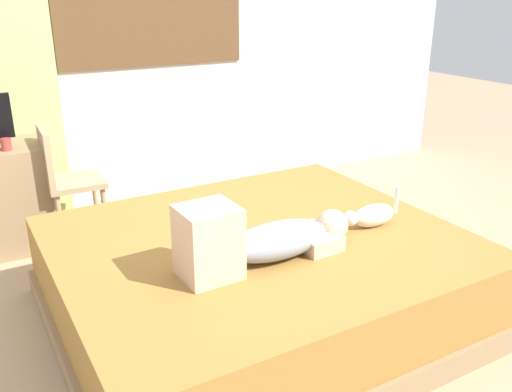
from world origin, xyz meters
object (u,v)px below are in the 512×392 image
cup (6,144)px  person_lying (261,239)px  cat (371,215)px  chair_by_desk (64,177)px  bed (258,278)px

cup → person_lying: bearing=-62.8°
cat → cup: 2.38m
cat → cup: cup is taller
cup → chair_by_desk: chair_by_desk is taller
bed → chair_by_desk: size_ratio=2.49×
cup → chair_by_desk: 0.43m
cat → cup: (-1.64, 1.71, 0.22)m
bed → cat: bearing=-17.5°
person_lying → cat: size_ratio=2.62×
cup → chair_by_desk: bearing=-5.2°
person_lying → cat: bearing=3.7°
bed → cup: (-1.03, 1.52, 0.54)m
bed → chair_by_desk: chair_by_desk is taller
cat → chair_by_desk: chair_by_desk is taller
cup → chair_by_desk: size_ratio=0.09×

